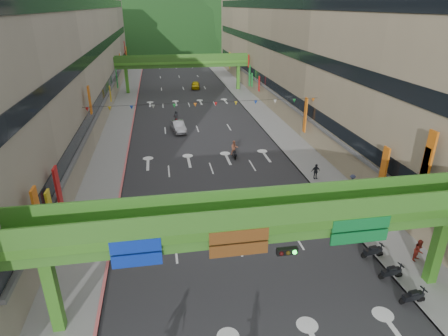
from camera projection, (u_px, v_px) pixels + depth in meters
road_slab at (191, 111)px, 61.59m from camera, size 18.00×140.00×0.02m
sidewalk_left at (122, 113)px, 59.85m from camera, size 4.00×140.00×0.15m
sidewalk_right at (256, 107)px, 63.27m from camera, size 4.00×140.00×0.15m
curb_left at (135, 113)px, 60.14m from camera, size 0.20×140.00×0.18m
curb_right at (245, 108)px, 62.97m from camera, size 0.20×140.00×0.18m
building_row_left at (60, 53)px, 54.85m from camera, size 12.80×95.00×19.00m
building_row_right at (305, 49)px, 60.73m from camera, size 12.80×95.00×19.00m
overpass_near at (283, 233)px, 19.38m from camera, size 28.00×12.27×7.10m
overpass_far at (183, 64)px, 72.96m from camera, size 28.00×2.20×7.10m
hill_left at (132, 46)px, 158.54m from camera, size 168.00×140.00×112.00m
hill_right at (218, 40)px, 182.81m from camera, size 208.00×176.00×128.00m
bunting_string at (206, 104)px, 41.15m from camera, size 26.00×0.36×0.47m
scooter_rider_mid at (234, 149)px, 42.27m from camera, size 0.84×1.60×2.07m
scooter_rider_far at (176, 117)px, 54.20m from camera, size 0.82×1.60×2.03m
parked_scooter_row at (365, 242)px, 26.65m from camera, size 1.60×11.59×1.08m
car_silver at (178, 127)px, 51.16m from camera, size 2.14×4.56×1.45m
car_yellow at (195, 85)px, 77.48m from camera, size 2.13×4.33×1.42m
pedestrian_red at (419, 252)px, 25.17m from camera, size 0.96×0.90×1.56m
pedestrian_dark at (316, 173)px, 37.02m from camera, size 0.93×0.43×1.56m
pedestrian_blue at (352, 184)px, 34.82m from camera, size 0.73×0.49×1.52m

